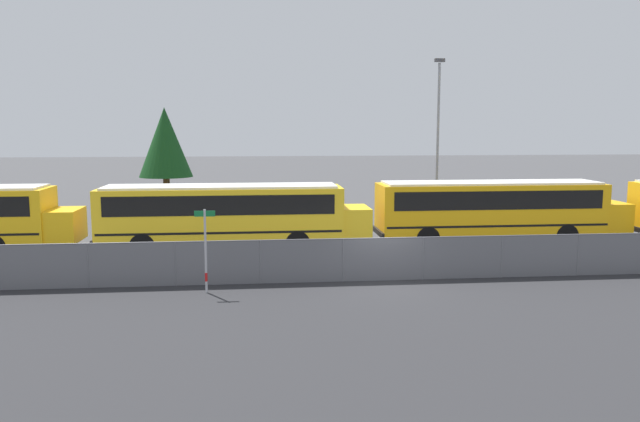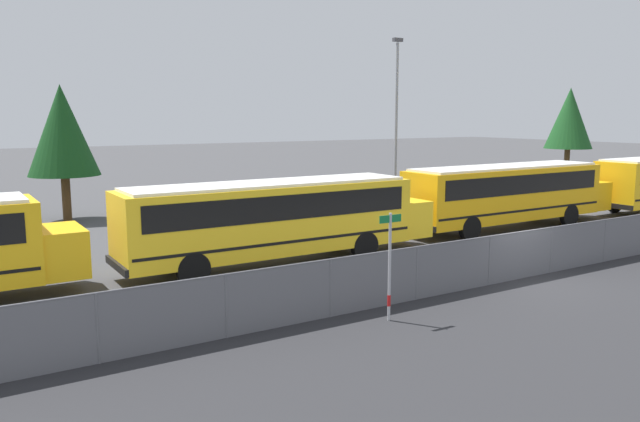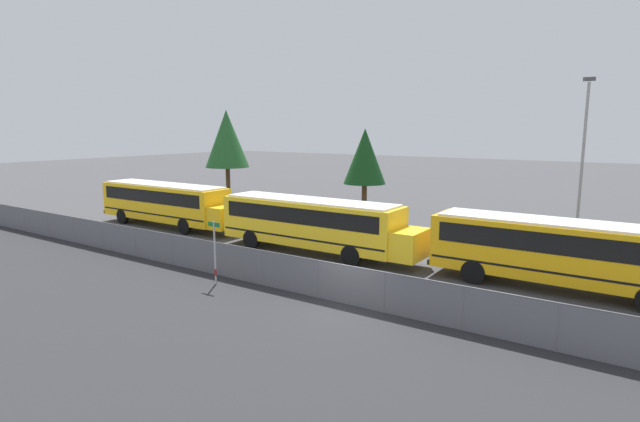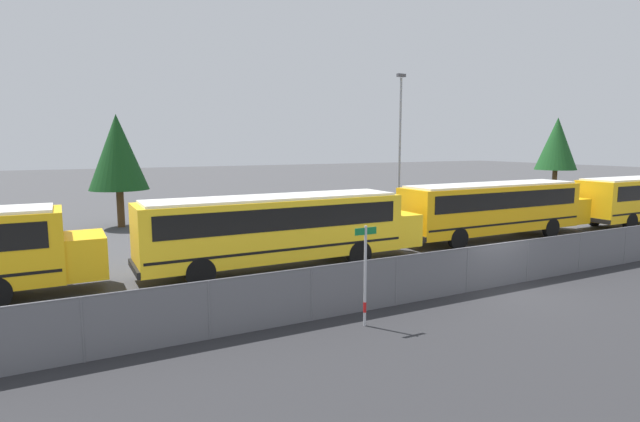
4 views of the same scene
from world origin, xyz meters
The scene contains 8 objects.
ground_plane centered at (0.00, 0.00, 0.00)m, with size 200.00×200.00×0.00m, color #424244.
road_strip centered at (0.00, -6.00, 0.00)m, with size 97.36×12.00×0.01m.
fence centered at (0.00, 0.00, 0.83)m, with size 63.43×0.07×1.62m.
school_bus_1 centered at (-5.93, 6.02, 1.84)m, with size 12.25×2.49×3.05m.
school_bus_2 centered at (6.85, 6.60, 1.84)m, with size 12.25×2.49×3.05m.
street_sign centered at (-6.38, -1.07, 1.54)m, with size 0.70×0.09×2.89m.
light_pole centered at (6.24, 14.44, 5.22)m, with size 0.60×0.24×9.65m.
tree_0 centered at (-10.61, 20.33, 4.61)m, with size 3.55×3.55×6.94m.
Camera 1 is at (-4.65, -22.18, 5.64)m, focal length 35.00 mm.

